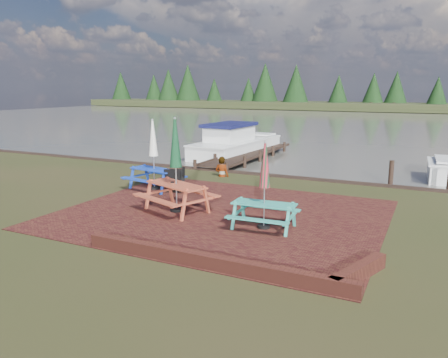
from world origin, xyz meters
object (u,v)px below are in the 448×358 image
chalkboard (175,180)px  boat_jetty (235,145)px  picnic_table_blue (154,165)px  picnic_table_red (176,180)px  jetty (248,154)px  person (222,157)px  picnic_table_teal (264,199)px

chalkboard → boat_jetty: bearing=81.6°
picnic_table_blue → chalkboard: picnic_table_blue is taller
picnic_table_blue → boat_jetty: size_ratio=0.35×
picnic_table_red → chalkboard: (-1.30, 1.96, -0.51)m
jetty → boat_jetty: (-1.29, 1.22, 0.30)m
chalkboard → person: bearing=65.3°
picnic_table_teal → chalkboard: picnic_table_teal is taller
picnic_table_blue → person: bearing=80.3°
picnic_table_teal → chalkboard: size_ratio=2.59×
picnic_table_blue → jetty: picnic_table_blue is taller
picnic_table_red → boat_jetty: bearing=126.8°
chalkboard → boat_jetty: size_ratio=0.12×
picnic_table_red → boat_jetty: picnic_table_red is taller
jetty → person: 5.53m
picnic_table_teal → jetty: 12.11m
picnic_table_teal → picnic_table_red: bearing=169.0°
picnic_table_blue → picnic_table_red: bearing=-32.2°
picnic_table_blue → person: 3.34m
picnic_table_teal → person: size_ratio=1.37×
picnic_table_blue → jetty: (0.06, 8.50, -0.76)m
picnic_table_teal → chalkboard: bearing=147.3°
picnic_table_teal → boat_jetty: size_ratio=0.31×
jetty → picnic_table_red: bearing=-78.4°
chalkboard → jetty: size_ratio=0.10×
picnic_table_red → picnic_table_blue: 3.07m
picnic_table_red → chalkboard: 2.40m
boat_jetty → person: size_ratio=4.38×
chalkboard → person: size_ratio=0.53×
jetty → boat_jetty: boat_jetty is taller
jetty → person: size_ratio=5.52×
chalkboard → boat_jetty: boat_jetty is taller
picnic_table_red → picnic_table_blue: bearing=157.4°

